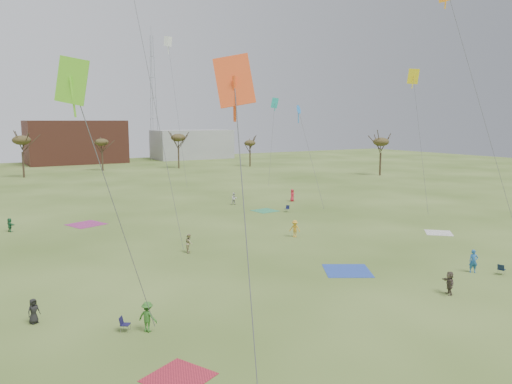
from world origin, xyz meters
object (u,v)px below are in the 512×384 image
radio_tower (153,97)px  camp_chair_right (287,210)px  flyer_near_right (473,261)px  camp_chair_center (501,271)px  camp_chair_left (125,327)px  flyer_near_center (148,317)px

radio_tower → camp_chair_right: bearing=-99.5°
flyer_near_right → radio_tower: 130.55m
camp_chair_center → flyer_near_right: bearing=26.8°
flyer_near_right → camp_chair_left: bearing=-150.7°
camp_chair_left → radio_tower: 134.08m
flyer_near_right → camp_chair_center: 2.18m
flyer_near_center → camp_chair_left: (-1.13, 0.71, -0.64)m
flyer_near_center → camp_chair_right: flyer_near_center is taller
camp_chair_center → camp_chair_right: (0.74, 30.84, 0.00)m
camp_chair_center → camp_chair_left: bearing=63.8°
radio_tower → flyer_near_center: bearing=-109.6°
flyer_near_right → camp_chair_center: flyer_near_right is taller
flyer_near_right → camp_chair_left: size_ratio=2.15×
flyer_near_center → flyer_near_right: bearing=-135.3°
flyer_near_right → flyer_near_center: bearing=-149.5°
flyer_near_center → flyer_near_right: size_ratio=0.96×
camp_chair_right → flyer_near_right: bearing=-35.2°
camp_chair_center → radio_tower: (17.26, 129.42, 18.95)m
camp_chair_right → camp_chair_center: bearing=-32.4°
radio_tower → camp_chair_left: bearing=-110.2°
flyer_near_center → radio_tower: 134.27m
camp_chair_right → radio_tower: size_ratio=0.02×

